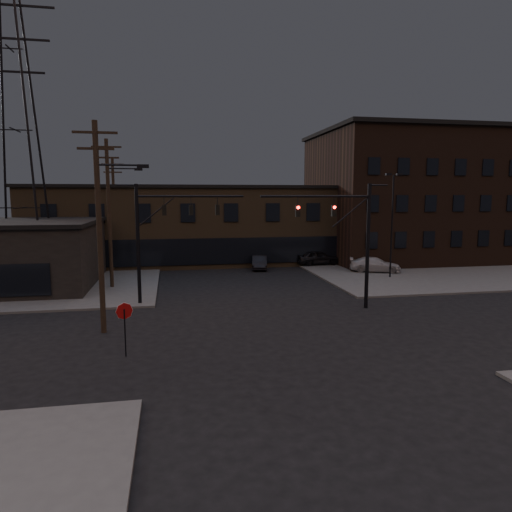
{
  "coord_description": "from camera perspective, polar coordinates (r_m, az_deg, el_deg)",
  "views": [
    {
      "loc": [
        -5.86,
        -22.65,
        7.23
      ],
      "look_at": [
        -0.67,
        5.08,
        3.5
      ],
      "focal_mm": 32.0,
      "sensor_mm": 36.0,
      "label": 1
    }
  ],
  "objects": [
    {
      "name": "utility_pole_mid",
      "position": [
        36.95,
        -17.8,
        5.46
      ],
      "size": [
        3.7,
        0.28,
        11.5
      ],
      "color": "black",
      "rests_on": "ground"
    },
    {
      "name": "transmission_tower",
      "position": [
        42.75,
        -27.88,
        13.76
      ],
      "size": [
        7.0,
        7.0,
        25.0
      ],
      "primitive_type": null,
      "color": "black",
      "rests_on": "ground"
    },
    {
      "name": "lot_light_a",
      "position": [
        41.25,
        16.67,
        4.83
      ],
      "size": [
        1.5,
        0.28,
        9.14
      ],
      "color": "black",
      "rests_on": "ground"
    },
    {
      "name": "stop_sign",
      "position": [
        21.46,
        -16.12,
        -7.3
      ],
      "size": [
        0.72,
        0.33,
        2.48
      ],
      "color": "black",
      "rests_on": "ground"
    },
    {
      "name": "car_crossing",
      "position": [
        45.23,
        0.44,
        -0.81
      ],
      "size": [
        2.13,
        4.26,
        1.34
      ],
      "primitive_type": "imported",
      "rotation": [
        0.0,
        0.0,
        -0.18
      ],
      "color": "black",
      "rests_on": "ground"
    },
    {
      "name": "traffic_signal_near",
      "position": [
        29.46,
        11.82,
        2.9
      ],
      "size": [
        7.12,
        0.24,
        8.0
      ],
      "color": "black",
      "rests_on": "ground"
    },
    {
      "name": "ground",
      "position": [
        24.49,
        3.77,
        -9.66
      ],
      "size": [
        140.0,
        140.0,
        0.0
      ],
      "primitive_type": "plane",
      "color": "black",
      "rests_on": "ground"
    },
    {
      "name": "parked_car_lot_b",
      "position": [
        44.22,
        14.65,
        -1.04
      ],
      "size": [
        5.04,
        3.5,
        1.35
      ],
      "primitive_type": "imported",
      "rotation": [
        0.0,
        0.0,
        1.19
      ],
      "color": "#A7A6A8",
      "rests_on": "sidewalk_ne"
    },
    {
      "name": "utility_pole_far",
      "position": [
        49.0,
        -17.3,
        5.5
      ],
      "size": [
        2.2,
        0.28,
        11.0
      ],
      "color": "black",
      "rests_on": "ground"
    },
    {
      "name": "lot_light_b",
      "position": [
        48.53,
        20.29,
        5.04
      ],
      "size": [
        1.5,
        0.28,
        9.14
      ],
      "color": "black",
      "rests_on": "ground"
    },
    {
      "name": "utility_pole_near",
      "position": [
        24.94,
        -18.88,
        4.0
      ],
      "size": [
        3.7,
        0.28,
        11.0
      ],
      "color": "black",
      "rests_on": "ground"
    },
    {
      "name": "building_row",
      "position": [
        51.09,
        -4.01,
        3.89
      ],
      "size": [
        40.0,
        12.0,
        8.0
      ],
      "primitive_type": "cube",
      "color": "#483926",
      "rests_on": "ground"
    },
    {
      "name": "parked_car_lot_a",
      "position": [
        47.56,
        7.7,
        -0.16
      ],
      "size": [
        4.62,
        2.11,
        1.54
      ],
      "primitive_type": "imported",
      "rotation": [
        0.0,
        0.0,
        1.64
      ],
      "color": "black",
      "rests_on": "sidewalk_ne"
    },
    {
      "name": "sidewalk_ne",
      "position": [
        53.11,
        21.15,
        -0.72
      ],
      "size": [
        30.0,
        30.0,
        0.15
      ],
      "primitive_type": "cube",
      "color": "#474744",
      "rests_on": "ground"
    },
    {
      "name": "building_right",
      "position": [
        56.06,
        19.34,
        6.88
      ],
      "size": [
        22.0,
        16.0,
        14.0
      ],
      "primitive_type": "cube",
      "color": "black",
      "rests_on": "ground"
    },
    {
      "name": "traffic_signal_far",
      "position": [
        30.74,
        -12.2,
        3.23
      ],
      "size": [
        7.12,
        0.24,
        8.0
      ],
      "color": "black",
      "rests_on": "ground"
    }
  ]
}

